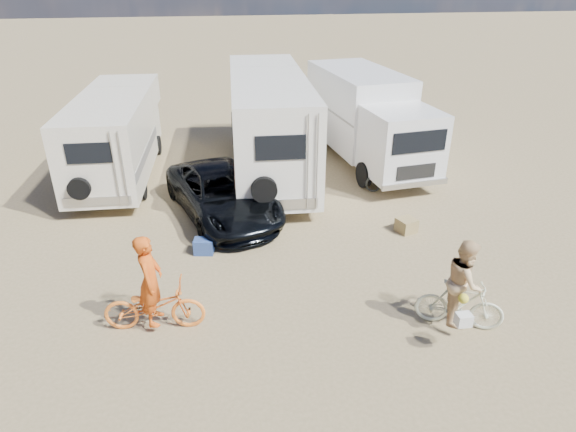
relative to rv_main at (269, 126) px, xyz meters
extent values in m
plane|color=#968159|center=(0.06, -6.71, -1.71)|extent=(140.00, 140.00, 0.00)
imported|color=black|center=(-1.77, -3.14, -1.02)|extent=(3.69, 5.44, 1.38)
imported|color=orange|center=(-3.34, -8.10, -1.18)|extent=(2.09, 0.90, 1.06)
imported|color=beige|center=(2.76, -9.00, -1.19)|extent=(1.80, 1.17, 1.05)
imported|color=#D04E12|center=(-3.34, -8.10, -0.74)|extent=(0.53, 0.75, 1.95)
imported|color=tan|center=(2.76, -9.00, -0.81)|extent=(0.99, 1.09, 1.81)
imported|color=#282B29|center=(3.75, -2.17, -1.25)|extent=(1.78, 0.68, 0.93)
cube|color=navy|center=(-2.36, -5.27, -1.52)|extent=(0.55, 0.44, 0.39)
cube|color=olive|center=(3.22, -4.96, -1.52)|extent=(0.61, 0.61, 0.38)
camera|label=1|loc=(-1.94, -16.49, 4.93)|focal=30.91mm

